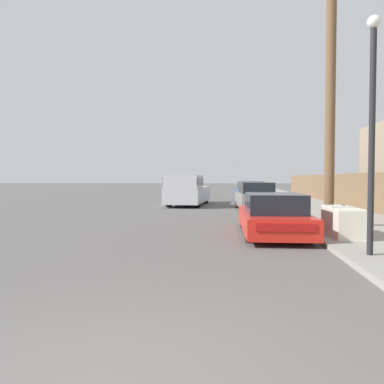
{
  "coord_description": "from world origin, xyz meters",
  "views": [
    {
      "loc": [
        0.98,
        -2.63,
        1.65
      ],
      "look_at": [
        -0.57,
        12.26,
        1.08
      ],
      "focal_mm": 35.0,
      "sensor_mm": 36.0,
      "label": 1
    }
  ],
  "objects_px": {
    "street_lamp": "(372,117)",
    "car_parked_mid": "(256,197)",
    "car_parked_far": "(250,192)",
    "parked_sports_car_red": "(273,216)",
    "pickup_truck": "(187,191)",
    "discarded_fridge": "(342,221)",
    "utility_pole": "(331,84)"
  },
  "relations": [
    {
      "from": "discarded_fridge",
      "to": "street_lamp",
      "type": "xyz_separation_m",
      "value": [
        -0.17,
        -2.45,
        2.34
      ]
    },
    {
      "from": "parked_sports_car_red",
      "to": "car_parked_far",
      "type": "distance_m",
      "value": 16.38
    },
    {
      "from": "car_parked_far",
      "to": "street_lamp",
      "type": "relative_size",
      "value": 1.01
    },
    {
      "from": "pickup_truck",
      "to": "street_lamp",
      "type": "relative_size",
      "value": 1.25
    },
    {
      "from": "discarded_fridge",
      "to": "parked_sports_car_red",
      "type": "height_order",
      "value": "parked_sports_car_red"
    },
    {
      "from": "discarded_fridge",
      "to": "car_parked_mid",
      "type": "distance_m",
      "value": 9.49
    },
    {
      "from": "parked_sports_car_red",
      "to": "car_parked_mid",
      "type": "xyz_separation_m",
      "value": [
        0.07,
        8.53,
        0.11
      ]
    },
    {
      "from": "car_parked_far",
      "to": "utility_pole",
      "type": "height_order",
      "value": "utility_pole"
    },
    {
      "from": "discarded_fridge",
      "to": "street_lamp",
      "type": "distance_m",
      "value": 3.39
    },
    {
      "from": "discarded_fridge",
      "to": "utility_pole",
      "type": "relative_size",
      "value": 0.2
    },
    {
      "from": "discarded_fridge",
      "to": "parked_sports_car_red",
      "type": "xyz_separation_m",
      "value": [
        -1.71,
        0.81,
        0.05
      ]
    },
    {
      "from": "car_parked_far",
      "to": "pickup_truck",
      "type": "height_order",
      "value": "pickup_truck"
    },
    {
      "from": "car_parked_mid",
      "to": "utility_pole",
      "type": "relative_size",
      "value": 0.48
    },
    {
      "from": "car_parked_far",
      "to": "pickup_truck",
      "type": "distance_m",
      "value": 6.63
    },
    {
      "from": "car_parked_far",
      "to": "street_lamp",
      "type": "height_order",
      "value": "street_lamp"
    },
    {
      "from": "parked_sports_car_red",
      "to": "pickup_truck",
      "type": "bearing_deg",
      "value": 107.63
    },
    {
      "from": "parked_sports_car_red",
      "to": "car_parked_far",
      "type": "height_order",
      "value": "car_parked_far"
    },
    {
      "from": "discarded_fridge",
      "to": "parked_sports_car_red",
      "type": "bearing_deg",
      "value": 154.31
    },
    {
      "from": "car_parked_mid",
      "to": "pickup_truck",
      "type": "relative_size",
      "value": 0.71
    },
    {
      "from": "car_parked_far",
      "to": "utility_pole",
      "type": "xyz_separation_m",
      "value": [
        1.67,
        -15.31,
        3.89
      ]
    },
    {
      "from": "car_parked_far",
      "to": "discarded_fridge",
      "type": "bearing_deg",
      "value": -89.18
    },
    {
      "from": "street_lamp",
      "to": "car_parked_mid",
      "type": "bearing_deg",
      "value": 97.12
    },
    {
      "from": "car_parked_mid",
      "to": "pickup_truck",
      "type": "distance_m",
      "value": 4.62
    },
    {
      "from": "discarded_fridge",
      "to": "parked_sports_car_red",
      "type": "relative_size",
      "value": 0.37
    },
    {
      "from": "street_lamp",
      "to": "discarded_fridge",
      "type": "bearing_deg",
      "value": 86.14
    },
    {
      "from": "discarded_fridge",
      "to": "utility_pole",
      "type": "height_order",
      "value": "utility_pole"
    },
    {
      "from": "discarded_fridge",
      "to": "car_parked_mid",
      "type": "xyz_separation_m",
      "value": [
        -1.64,
        9.35,
        0.16
      ]
    },
    {
      "from": "parked_sports_car_red",
      "to": "street_lamp",
      "type": "relative_size",
      "value": 1.0
    },
    {
      "from": "parked_sports_car_red",
      "to": "utility_pole",
      "type": "bearing_deg",
      "value": 28.72
    },
    {
      "from": "pickup_truck",
      "to": "utility_pole",
      "type": "distance_m",
      "value": 12.04
    },
    {
      "from": "pickup_truck",
      "to": "parked_sports_car_red",
      "type": "bearing_deg",
      "value": 112.21
    },
    {
      "from": "car_parked_mid",
      "to": "street_lamp",
      "type": "distance_m",
      "value": 12.09
    }
  ]
}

